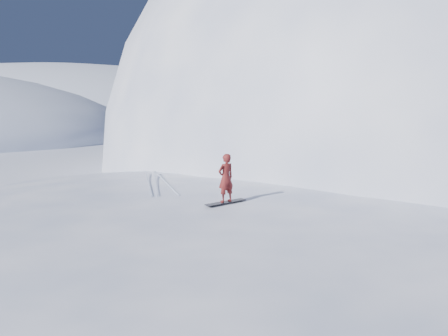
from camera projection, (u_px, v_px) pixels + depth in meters
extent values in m
plane|color=white|center=(176.00, 273.00, 14.03)|extent=(400.00, 400.00, 0.00)
ellipsoid|color=white|center=(203.00, 244.00, 17.05)|extent=(36.00, 28.00, 4.80)
ellipsoid|color=white|center=(404.00, 163.00, 41.08)|extent=(60.00, 56.00, 56.00)
ellipsoid|color=white|center=(305.00, 174.00, 34.39)|extent=(28.00, 24.00, 18.00)
ellipsoid|color=white|center=(62.00, 126.00, 119.93)|extent=(140.00, 90.00, 36.00)
ellipsoid|color=white|center=(37.00, 305.00, 11.80)|extent=(6.00, 5.40, 0.80)
ellipsoid|color=white|center=(346.00, 312.00, 11.39)|extent=(5.00, 4.50, 0.70)
ellipsoid|color=white|center=(142.00, 224.00, 19.82)|extent=(7.00, 6.30, 1.00)
ellipsoid|color=white|center=(333.00, 233.00, 18.42)|extent=(4.00, 3.60, 0.60)
cube|color=black|center=(226.00, 202.00, 14.28)|extent=(1.55, 1.14, 0.03)
imported|color=maroon|center=(226.00, 178.00, 14.14)|extent=(0.76, 0.69, 1.73)
cube|color=silver|center=(148.00, 181.00, 18.21)|extent=(1.05, 5.93, 0.04)
cube|color=silver|center=(156.00, 181.00, 18.23)|extent=(0.82, 5.96, 0.04)
cube|color=silver|center=(165.00, 181.00, 18.26)|extent=(1.58, 5.82, 0.04)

